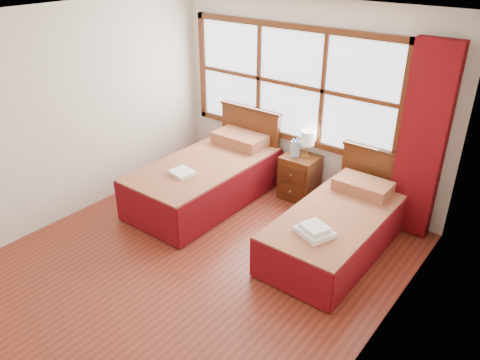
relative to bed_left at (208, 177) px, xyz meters
The scene contains 15 objects.
floor 1.50m from the bed_left, 54.59° to the right, with size 4.50×4.50×0.00m, color maroon.
ceiling 2.70m from the bed_left, 54.59° to the right, with size 4.50×4.50×0.00m, color white.
wall_back 1.67m from the bed_left, 51.11° to the left, with size 4.00×4.00×0.00m, color silver.
wall_left 1.92m from the bed_left, 133.87° to the right, with size 4.50×4.50×0.00m, color silver.
wall_right 3.24m from the bed_left, 22.76° to the right, with size 4.50×4.50×0.00m, color silver.
window 1.66m from the bed_left, 59.42° to the left, with size 3.16×0.06×1.56m.
curtain 2.75m from the bed_left, 20.46° to the left, with size 0.50×0.16×2.30m, color maroon.
bed_left is the anchor object (origin of this frame).
bed_right 1.95m from the bed_left, ahead, with size 0.97×1.99×0.94m.
nightstand 1.25m from the bed_left, 39.74° to the left, with size 0.46×0.46×0.62m.
towels_left 0.56m from the bed_left, 89.04° to the right, with size 0.32×0.29×0.04m.
towels_right 2.04m from the bed_left, 15.71° to the right, with size 0.43×0.41×0.10m.
lamp 1.43m from the bed_left, 39.37° to the left, with size 0.19×0.19×0.37m.
bottle_near 1.21m from the bed_left, 40.45° to the left, with size 0.07×0.07×0.25m.
bottle_far 1.26m from the bed_left, 40.55° to the left, with size 0.07×0.07×0.26m.
Camera 1 is at (2.98, -3.00, 3.22)m, focal length 35.00 mm.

